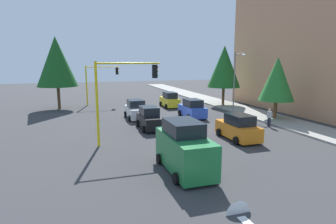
{
  "coord_description": "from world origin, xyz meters",
  "views": [
    {
      "loc": [
        25.93,
        -8.78,
        5.91
      ],
      "look_at": [
        0.76,
        -0.66,
        1.2
      ],
      "focal_mm": 30.33,
      "sensor_mm": 36.0,
      "label": 1
    }
  ],
  "objects_px": {
    "car_white": "(136,110)",
    "car_orange": "(238,128)",
    "car_yellow": "(170,100)",
    "car_blue": "(192,109)",
    "delivery_van_green": "(184,148)",
    "tree_opposite_side": "(56,62)",
    "traffic_signal_near_right": "(122,86)",
    "street_lamp_curbside": "(236,75)",
    "tree_roadside_mid": "(224,67)",
    "pedestrian_crossing": "(269,117)",
    "tree_roadside_near": "(277,79)",
    "car_black": "(150,119)",
    "traffic_signal_far_right": "(100,77)"
  },
  "relations": [
    {
      "from": "traffic_signal_near_right",
      "to": "street_lamp_curbside",
      "type": "xyz_separation_m",
      "value": [
        -9.61,
        14.94,
        0.15
      ]
    },
    {
      "from": "tree_opposite_side",
      "to": "pedestrian_crossing",
      "type": "bearing_deg",
      "value": 48.77
    },
    {
      "from": "car_white",
      "to": "car_yellow",
      "type": "bearing_deg",
      "value": 137.03
    },
    {
      "from": "traffic_signal_far_right",
      "to": "car_yellow",
      "type": "xyz_separation_m",
      "value": [
        4.8,
        8.42,
        -2.91
      ]
    },
    {
      "from": "tree_opposite_side",
      "to": "traffic_signal_near_right",
      "type": "bearing_deg",
      "value": 16.29
    },
    {
      "from": "tree_roadside_near",
      "to": "car_yellow",
      "type": "xyz_separation_m",
      "value": [
        -11.2,
        -7.72,
        -3.28
      ]
    },
    {
      "from": "car_white",
      "to": "car_orange",
      "type": "bearing_deg",
      "value": 29.06
    },
    {
      "from": "tree_roadside_mid",
      "to": "car_yellow",
      "type": "xyz_separation_m",
      "value": [
        -1.2,
        -7.22,
        -4.35
      ]
    },
    {
      "from": "car_white",
      "to": "car_black",
      "type": "bearing_deg",
      "value": 2.36
    },
    {
      "from": "car_black",
      "to": "pedestrian_crossing",
      "type": "height_order",
      "value": "car_black"
    },
    {
      "from": "car_blue",
      "to": "delivery_van_green",
      "type": "bearing_deg",
      "value": -24.34
    },
    {
      "from": "traffic_signal_far_right",
      "to": "car_blue",
      "type": "xyz_separation_m",
      "value": [
        12.23,
        8.53,
        -2.9
      ]
    },
    {
      "from": "traffic_signal_near_right",
      "to": "tree_opposite_side",
      "type": "height_order",
      "value": "tree_opposite_side"
    },
    {
      "from": "car_blue",
      "to": "car_orange",
      "type": "relative_size",
      "value": 0.99
    },
    {
      "from": "traffic_signal_near_right",
      "to": "street_lamp_curbside",
      "type": "distance_m",
      "value": 17.76
    },
    {
      "from": "car_yellow",
      "to": "pedestrian_crossing",
      "type": "xyz_separation_m",
      "value": [
        13.74,
        5.1,
        0.01
      ]
    },
    {
      "from": "tree_opposite_side",
      "to": "car_black",
      "type": "height_order",
      "value": "tree_opposite_side"
    },
    {
      "from": "delivery_van_green",
      "to": "car_black",
      "type": "relative_size",
      "value": 1.21
    },
    {
      "from": "car_black",
      "to": "car_yellow",
      "type": "bearing_deg",
      "value": 153.57
    },
    {
      "from": "street_lamp_curbside",
      "to": "car_white",
      "type": "relative_size",
      "value": 1.72
    },
    {
      "from": "street_lamp_curbside",
      "to": "pedestrian_crossing",
      "type": "xyz_separation_m",
      "value": [
        8.15,
        -1.32,
        -3.44
      ]
    },
    {
      "from": "traffic_signal_near_right",
      "to": "car_black",
      "type": "relative_size",
      "value": 1.5
    },
    {
      "from": "street_lamp_curbside",
      "to": "tree_roadside_near",
      "type": "xyz_separation_m",
      "value": [
        5.61,
        1.3,
        -0.18
      ]
    },
    {
      "from": "traffic_signal_far_right",
      "to": "car_black",
      "type": "bearing_deg",
      "value": 10.27
    },
    {
      "from": "traffic_signal_near_right",
      "to": "tree_roadside_mid",
      "type": "xyz_separation_m",
      "value": [
        -14.0,
        15.74,
        1.06
      ]
    },
    {
      "from": "traffic_signal_near_right",
      "to": "car_white",
      "type": "relative_size",
      "value": 1.46
    },
    {
      "from": "delivery_van_green",
      "to": "car_black",
      "type": "distance_m",
      "value": 10.23
    },
    {
      "from": "traffic_signal_far_right",
      "to": "car_white",
      "type": "relative_size",
      "value": 1.31
    },
    {
      "from": "car_orange",
      "to": "tree_roadside_mid",
      "type": "bearing_deg",
      "value": 155.14
    },
    {
      "from": "tree_opposite_side",
      "to": "car_blue",
      "type": "xyz_separation_m",
      "value": [
        10.23,
        13.89,
        -5.0
      ]
    },
    {
      "from": "delivery_van_green",
      "to": "car_blue",
      "type": "bearing_deg",
      "value": 155.66
    },
    {
      "from": "car_orange",
      "to": "car_white",
      "type": "bearing_deg",
      "value": -150.94
    },
    {
      "from": "traffic_signal_near_right",
      "to": "tree_opposite_side",
      "type": "relative_size",
      "value": 0.66
    },
    {
      "from": "tree_roadside_mid",
      "to": "car_blue",
      "type": "bearing_deg",
      "value": -48.8
    },
    {
      "from": "tree_roadside_near",
      "to": "street_lamp_curbside",
      "type": "bearing_deg",
      "value": -166.95
    },
    {
      "from": "traffic_signal_far_right",
      "to": "tree_roadside_mid",
      "type": "distance_m",
      "value": 16.82
    },
    {
      "from": "tree_roadside_near",
      "to": "car_white",
      "type": "bearing_deg",
      "value": -110.51
    },
    {
      "from": "traffic_signal_far_right",
      "to": "car_black",
      "type": "height_order",
      "value": "traffic_signal_far_right"
    },
    {
      "from": "car_blue",
      "to": "pedestrian_crossing",
      "type": "height_order",
      "value": "car_blue"
    },
    {
      "from": "tree_roadside_near",
      "to": "tree_opposite_side",
      "type": "bearing_deg",
      "value": -123.07
    },
    {
      "from": "delivery_van_green",
      "to": "car_orange",
      "type": "distance_m",
      "value": 7.84
    },
    {
      "from": "street_lamp_curbside",
      "to": "delivery_van_green",
      "type": "bearing_deg",
      "value": -38.67
    },
    {
      "from": "traffic_signal_near_right",
      "to": "car_yellow",
      "type": "bearing_deg",
      "value": 150.73
    },
    {
      "from": "tree_roadside_near",
      "to": "car_white",
      "type": "height_order",
      "value": "tree_roadside_near"
    },
    {
      "from": "tree_roadside_near",
      "to": "car_yellow",
      "type": "height_order",
      "value": "tree_roadside_near"
    },
    {
      "from": "tree_roadside_mid",
      "to": "car_white",
      "type": "xyz_separation_m",
      "value": [
        4.96,
        -12.96,
        -4.35
      ]
    },
    {
      "from": "tree_roadside_near",
      "to": "delivery_van_green",
      "type": "distance_m",
      "value": 17.45
    },
    {
      "from": "car_orange",
      "to": "tree_roadside_near",
      "type": "bearing_deg",
      "value": 125.36
    },
    {
      "from": "tree_opposite_side",
      "to": "car_blue",
      "type": "height_order",
      "value": "tree_opposite_side"
    },
    {
      "from": "tree_opposite_side",
      "to": "pedestrian_crossing",
      "type": "height_order",
      "value": "tree_opposite_side"
    }
  ]
}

